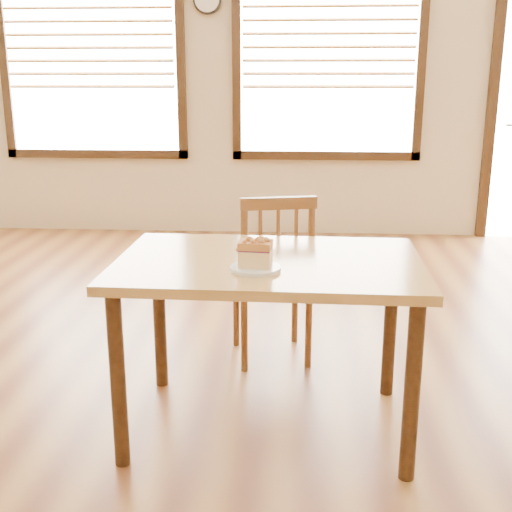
{
  "coord_description": "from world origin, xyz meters",
  "views": [
    {
      "loc": [
        0.04,
        -2.17,
        1.45
      ],
      "look_at": [
        -0.11,
        0.2,
        0.8
      ],
      "focal_mm": 45.0,
      "sensor_mm": 36.0,
      "label": 1
    }
  ],
  "objects": [
    {
      "name": "cafe_table_main",
      "position": [
        -0.07,
        0.33,
        0.65
      ],
      "size": [
        1.25,
        0.85,
        0.75
      ],
      "rotation": [
        0.0,
        0.0,
        -0.02
      ],
      "color": "#A88141",
      "rests_on": "ground"
    },
    {
      "name": "window_left",
      "position": [
        -1.9,
        3.97,
        1.81
      ],
      "size": [
        1.76,
        0.1,
        1.96
      ],
      "color": "white",
      "rests_on": "room_shell"
    },
    {
      "name": "window_right",
      "position": [
        0.3,
        3.97,
        1.81
      ],
      "size": [
        1.76,
        0.1,
        1.96
      ],
      "color": "white",
      "rests_on": "room_shell"
    },
    {
      "name": "plate",
      "position": [
        -0.11,
        0.17,
        0.76
      ],
      "size": [
        0.2,
        0.2,
        0.02
      ],
      "color": "white",
      "rests_on": "cafe_table_main"
    },
    {
      "name": "ground",
      "position": [
        0.0,
        0.0,
        0.0
      ],
      "size": [
        8.0,
        8.0,
        0.0
      ],
      "primitive_type": "plane",
      "color": "brown"
    },
    {
      "name": "cake_slice",
      "position": [
        -0.11,
        0.17,
        0.82
      ],
      "size": [
        0.14,
        0.1,
        0.12
      ],
      "rotation": [
        0.0,
        0.0,
        -0.1
      ],
      "color": "#E2BE80",
      "rests_on": "plate"
    },
    {
      "name": "cafe_chair_main",
      "position": [
        -0.08,
        1.02,
        0.46
      ],
      "size": [
        0.49,
        0.49,
        0.92
      ],
      "rotation": [
        0.0,
        0.0,
        3.36
      ],
      "color": "brown",
      "rests_on": "ground"
    }
  ]
}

